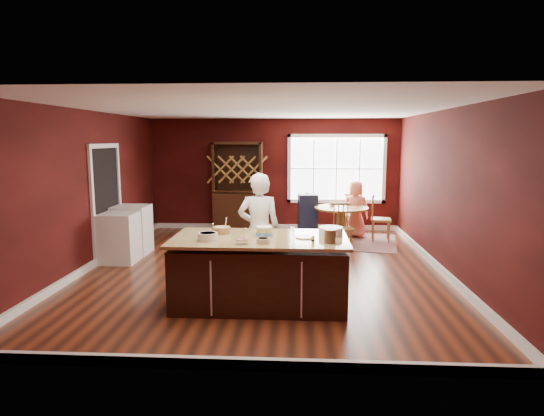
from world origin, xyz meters
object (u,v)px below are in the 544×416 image
(chair_north, at_px, (351,213))
(high_chair, at_px, (308,215))
(layer_cake, at_px, (264,231))
(dining_table, at_px, (341,217))
(chair_east, at_px, (381,217))
(toddler, at_px, (306,202))
(chair_south, at_px, (342,227))
(seated_woman, at_px, (355,209))
(dryer, at_px, (132,230))
(hutch, at_px, (238,187))
(baker, at_px, (259,231))
(kitchen_island, at_px, (260,272))
(washer, at_px, (119,238))

(chair_north, distance_m, high_chair, 1.13)
(layer_cake, bearing_deg, high_chair, 80.72)
(dining_table, relative_size, chair_east, 1.12)
(high_chair, xyz_separation_m, toddler, (-0.03, -0.00, 0.30))
(layer_cake, height_order, chair_south, layer_cake)
(layer_cake, xyz_separation_m, chair_south, (1.35, 3.03, -0.51))
(seated_woman, distance_m, dryer, 4.85)
(seated_woman, relative_size, dryer, 1.37)
(dining_table, xyz_separation_m, chair_east, (0.87, 0.06, -0.01))
(high_chair, distance_m, dryer, 3.83)
(chair_south, height_order, hutch, hutch)
(toddler, relative_size, dryer, 0.28)
(chair_east, distance_m, high_chair, 1.62)
(baker, xyz_separation_m, chair_north, (1.83, 4.01, -0.37))
(baker, bearing_deg, chair_north, -116.60)
(dining_table, xyz_separation_m, chair_north, (0.31, 0.81, -0.04))
(chair_east, distance_m, toddler, 1.67)
(seated_woman, bearing_deg, hutch, -16.10)
(layer_cake, distance_m, dryer, 3.75)
(chair_south, bearing_deg, chair_east, 36.74)
(kitchen_island, bearing_deg, chair_north, 69.54)
(kitchen_island, xyz_separation_m, hutch, (-0.94, 4.89, 0.63))
(chair_south, xyz_separation_m, hutch, (-2.33, 1.75, 0.60))
(baker, relative_size, seated_woman, 1.34)
(seated_woman, bearing_deg, washer, 23.19)
(chair_south, xyz_separation_m, toddler, (-0.70, 1.12, 0.34))
(toddler, relative_size, hutch, 0.12)
(chair_south, distance_m, hutch, 2.98)
(chair_east, bearing_deg, seated_woman, 61.83)
(dining_table, distance_m, toddler, 0.87)
(hutch, distance_m, dryer, 2.97)
(layer_cake, relative_size, washer, 0.34)
(chair_north, bearing_deg, high_chair, 19.53)
(chair_east, distance_m, chair_south, 1.24)
(dryer, bearing_deg, chair_south, 7.57)
(chair_north, distance_m, toddler, 1.20)
(high_chair, height_order, hutch, hutch)
(hutch, bearing_deg, dining_table, -22.43)
(seated_woman, bearing_deg, chair_north, -87.88)
(layer_cake, height_order, dryer, layer_cake)
(kitchen_island, height_order, chair_north, chair_north)
(kitchen_island, xyz_separation_m, high_chair, (0.73, 4.26, 0.08))
(kitchen_island, xyz_separation_m, chair_north, (1.76, 4.71, 0.05))
(baker, distance_m, hutch, 4.28)
(layer_cake, relative_size, dryer, 0.33)
(chair_east, bearing_deg, dryer, 112.32)
(dining_table, xyz_separation_m, baker, (-1.51, -3.21, 0.33))
(chair_east, relative_size, dryer, 1.11)
(dining_table, xyz_separation_m, chair_south, (-0.05, -0.77, -0.06))
(seated_woman, xyz_separation_m, toddler, (-1.11, -0.08, 0.17))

